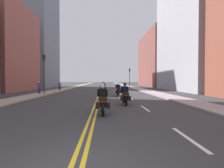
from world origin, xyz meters
The scene contains 20 objects.
ground_plane centered at (0.00, 48.00, 0.00)m, with size 264.00×264.00×0.00m, color #353638.
sidewalk_left centered at (-7.69, 48.00, 0.06)m, with size 2.31×144.00×0.12m, color #9E9681.
sidewalk_right centered at (7.69, 48.00, 0.06)m, with size 2.31×144.00×0.12m, color #A09197.
centreline_yellow_inner centered at (-0.12, 48.00, 0.00)m, with size 0.12×132.00×0.01m, color yellow.
centreline_yellow_outer centered at (0.12, 48.00, 0.00)m, with size 0.12×132.00×0.01m, color yellow.
lane_dashes_white centered at (3.27, 29.00, 0.00)m, with size 0.14×56.40×0.01m.
building_left_1 centered at (-16.90, 27.14, 7.24)m, with size 8.41×12.73×14.49m.
building_right_1 centered at (16.03, 27.79, 14.07)m, with size 6.66×17.99×28.13m.
building_left_2 centered at (-16.61, 42.93, 14.19)m, with size 7.83×13.66×28.39m.
building_right_2 centered at (16.28, 48.75, 7.78)m, with size 7.15×21.63×15.56m.
motorcycle_0 centered at (0.49, 6.26, 0.66)m, with size 0.77×2.25×1.64m.
motorcycle_1 centered at (2.16, 9.81, 0.68)m, with size 0.77×2.21×1.67m.
motorcycle_2 centered at (0.43, 13.66, 0.67)m, with size 0.77×2.10×1.64m.
motorcycle_3 centered at (2.22, 17.39, 0.65)m, with size 0.77×2.22×1.60m.
motorcycle_4 centered at (0.44, 21.26, 0.66)m, with size 0.78×2.25×1.66m.
traffic_cone_0 centered at (-5.72, 18.99, 0.37)m, with size 0.30×0.30×0.75m.
traffic_light_near centered at (-6.93, 18.84, 3.44)m, with size 0.28×0.38×5.03m.
traffic_light_far centered at (6.93, 40.37, 3.33)m, with size 0.28×0.38×4.82m.
pedestrian_0 centered at (-7.31, 27.89, 0.84)m, with size 0.36×0.42×1.63m.
pedestrian_1 centered at (-8.00, 20.00, 0.90)m, with size 0.42×0.35×1.74m.
Camera 1 is at (0.60, -3.43, 1.85)m, focal length 28.16 mm.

